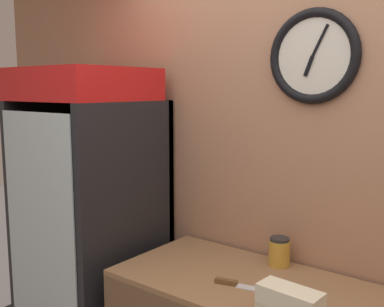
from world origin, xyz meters
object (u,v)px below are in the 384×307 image
(beverage_cooler, at_px, (97,215))
(condiment_jar, at_px, (279,252))
(chefs_knife, at_px, (238,285))
(sandwich_stack_middle, at_px, (290,298))

(beverage_cooler, xyz_separation_m, condiment_jar, (1.09, 0.23, -0.05))
(beverage_cooler, relative_size, chefs_knife, 6.41)
(beverage_cooler, relative_size, condiment_jar, 13.41)
(chefs_knife, height_order, condiment_jar, condiment_jar)
(beverage_cooler, bearing_deg, sandwich_stack_middle, -10.91)
(beverage_cooler, height_order, condiment_jar, beverage_cooler)
(condiment_jar, bearing_deg, sandwich_stack_middle, -59.27)
(beverage_cooler, xyz_separation_m, chefs_knife, (1.05, -0.10, -0.11))
(condiment_jar, bearing_deg, beverage_cooler, -168.26)
(chefs_knife, xyz_separation_m, condiment_jar, (0.03, 0.32, 0.06))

